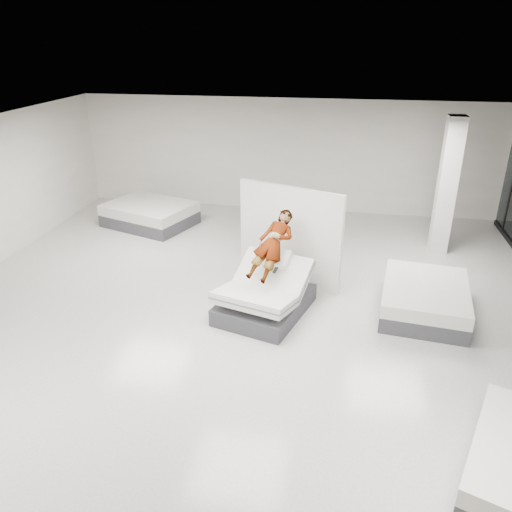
# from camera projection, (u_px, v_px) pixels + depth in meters

# --- Properties ---
(room) EXTENTS (14.00, 14.04, 3.20)m
(room) POSITION_uv_depth(u_px,v_px,m) (235.00, 252.00, 8.05)
(room) COLOR beige
(room) RESTS_ON ground
(hero_bed) EXTENTS (1.84, 2.15, 1.07)m
(hero_bed) POSITION_uv_depth(u_px,v_px,m) (265.00, 296.00, 9.31)
(hero_bed) COLOR #3C3C42
(hero_bed) RESTS_ON floor
(person) EXTENTS (0.90, 1.39, 1.40)m
(person) POSITION_uv_depth(u_px,v_px,m) (273.00, 253.00, 9.25)
(person) COLOR slate
(person) RESTS_ON hero_bed
(remote) EXTENTS (0.09, 0.15, 0.08)m
(remote) POSITION_uv_depth(u_px,v_px,m) (275.00, 270.00, 8.94)
(remote) COLOR black
(remote) RESTS_ON person
(divider_panel) EXTENTS (2.18, 0.94, 2.09)m
(divider_panel) POSITION_uv_depth(u_px,v_px,m) (289.00, 236.00, 10.17)
(divider_panel) COLOR silver
(divider_panel) RESTS_ON floor
(flat_bed_right_far) EXTENTS (1.75, 2.19, 0.56)m
(flat_bed_right_far) POSITION_uv_depth(u_px,v_px,m) (424.00, 299.00, 9.35)
(flat_bed_right_far) COLOR #3C3C42
(flat_bed_right_far) RESTS_ON floor
(flat_bed_left_far) EXTENTS (2.63, 2.30, 0.61)m
(flat_bed_left_far) POSITION_uv_depth(u_px,v_px,m) (150.00, 214.00, 13.61)
(flat_bed_left_far) COLOR #3C3C42
(flat_bed_left_far) RESTS_ON floor
(column) EXTENTS (0.40, 0.40, 3.20)m
(column) POSITION_uv_depth(u_px,v_px,m) (447.00, 187.00, 11.45)
(column) COLOR silver
(column) RESTS_ON floor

